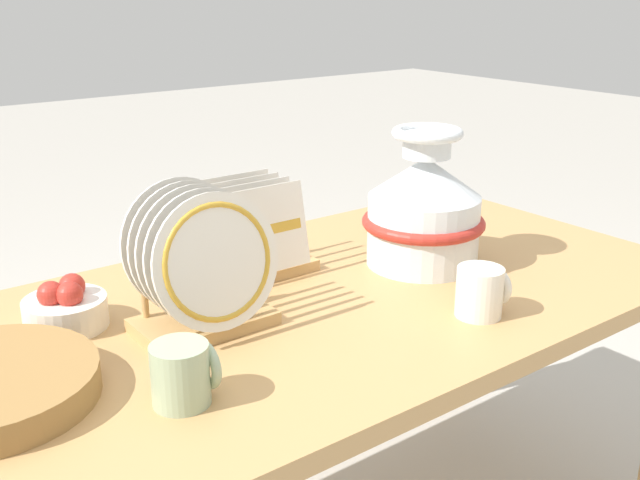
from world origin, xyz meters
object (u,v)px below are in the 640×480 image
Objects in this scene: dish_rack_square_plates at (254,243)px; fruit_bowl at (65,308)px; mug_cream_glaze at (481,291)px; mug_sage_glaze at (183,373)px; ceramic_vase at (424,208)px; dish_rack_round_plates at (203,271)px.

dish_rack_square_plates is 1.62× the size of fruit_bowl.
mug_cream_glaze and mug_sage_glaze have the same top height.
dish_rack_square_plates reaches higher than mug_cream_glaze.
dish_rack_square_plates is 2.53× the size of mug_sage_glaze.
ceramic_vase reaches higher than dish_rack_square_plates.
dish_rack_round_plates is at bearing 53.88° from mug_sage_glaze.
fruit_bowl is at bearing 141.00° from dish_rack_round_plates.
ceramic_vase is 0.35m from dish_rack_square_plates.
mug_sage_glaze is 0.34m from fruit_bowl.
dish_rack_round_plates is 1.77× the size of fruit_bowl.
dish_rack_round_plates is 0.24m from mug_sage_glaze.
mug_sage_glaze is at bearing 174.44° from mug_cream_glaze.
fruit_bowl is at bearing 146.88° from mug_cream_glaze.
dish_rack_round_plates is 0.25m from fruit_bowl.
mug_cream_glaze is at bearing -30.20° from dish_rack_round_plates.
dish_rack_round_plates reaches higher than dish_rack_square_plates.
dish_rack_round_plates is at bearing -39.00° from fruit_bowl.
dish_rack_round_plates is 1.09× the size of dish_rack_square_plates.
mug_sage_glaze is (-0.55, 0.05, 0.00)m from mug_cream_glaze.
mug_sage_glaze is at bearing -133.74° from dish_rack_square_plates.
dish_rack_square_plates is (-0.31, 0.16, -0.06)m from ceramic_vase.
dish_rack_round_plates is 2.75× the size of mug_sage_glaze.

